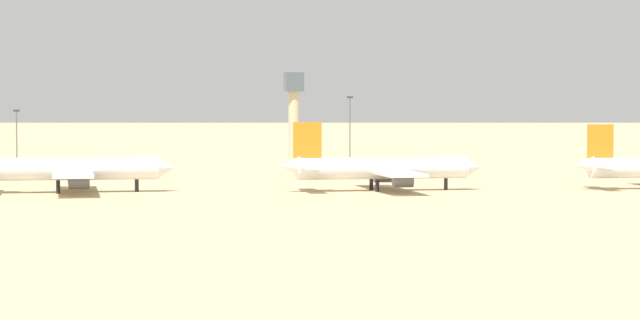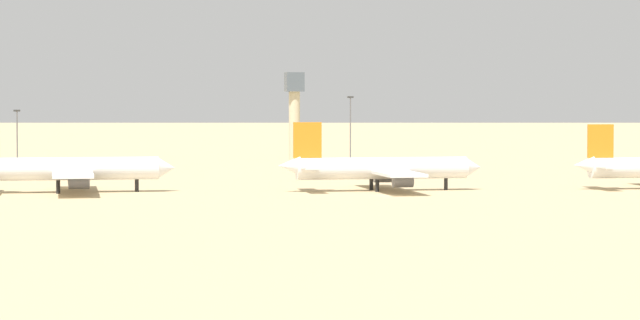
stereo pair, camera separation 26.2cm
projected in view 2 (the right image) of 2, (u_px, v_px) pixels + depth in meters
The scene contains 8 objects.
ground at pixel (389, 196), 255.97m from camera, with size 4000.00×4000.00×0.00m, color tan.
ridge_west at pixel (177, 49), 1362.69m from camera, with size 360.19×277.54×130.75m, color gray.
ridge_center at pixel (627, 65), 1253.20m from camera, with size 412.47×383.85×94.14m, color gray.
parked_jet_orange_3 at pixel (65, 169), 263.54m from camera, with size 41.31×34.52×13.70m.
parked_jet_orange_4 at pixel (380, 168), 268.44m from camera, with size 40.07×33.52×13.27m.
control_tower at pixel (294, 107), 405.44m from camera, with size 5.20×5.20×25.28m.
light_pole_west at pixel (17, 132), 377.92m from camera, with size 1.80×0.50×14.69m.
light_pole_mid at pixel (350, 124), 404.31m from camera, with size 1.80×0.50×18.36m.
Camera 2 is at (-58.55, -248.94, 17.92)m, focal length 78.53 mm.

